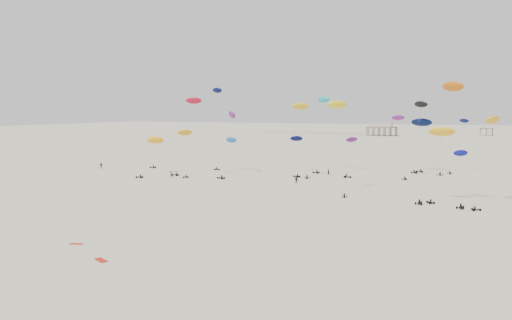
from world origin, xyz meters
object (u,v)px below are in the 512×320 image
at_px(pavilion_main, 382,130).
at_px(spectator_0, 171,178).
at_px(rig_4, 420,118).
at_px(rig_9, 179,139).
at_px(pavilion_small, 486,131).
at_px(rig_0, 302,123).

xyz_separation_m(pavilion_main, spectator_0, (-19.78, -251.32, -4.22)).
height_order(rig_4, rig_9, rig_4).
height_order(pavilion_main, rig_9, rig_9).
bearing_deg(rig_4, pavilion_small, -141.83).
bearing_deg(rig_0, pavilion_small, -112.95).
xyz_separation_m(rig_0, rig_9, (-46.12, 11.69, -6.12)).
relative_size(pavilion_small, rig_9, 0.59).
relative_size(pavilion_small, spectator_0, 4.29).
bearing_deg(pavilion_main, rig_9, -98.22).
relative_size(rig_4, spectator_0, 10.20).
bearing_deg(spectator_0, pavilion_small, -87.41).
height_order(pavilion_small, spectator_0, pavilion_small).
distance_m(pavilion_main, rig_0, 238.33).
distance_m(rig_0, rig_9, 47.97).
xyz_separation_m(pavilion_small, rig_0, (-56.53, -267.70, 11.65)).
bearing_deg(rig_0, pavilion_main, -97.79).
relative_size(pavilion_main, rig_9, 1.38).
height_order(pavilion_main, rig_0, rig_0).
distance_m(pavilion_main, pavilion_small, 76.16).
height_order(pavilion_main, pavilion_small, pavilion_main).
height_order(rig_0, spectator_0, rig_0).
bearing_deg(pavilion_small, rig_4, -96.50).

